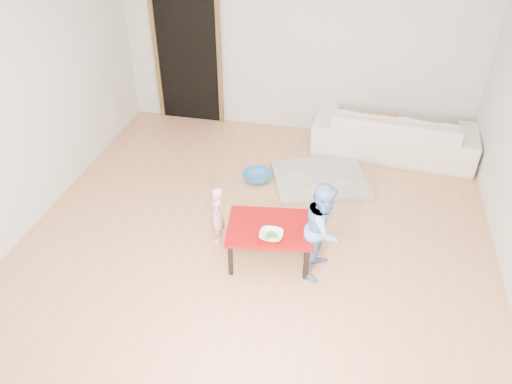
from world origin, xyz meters
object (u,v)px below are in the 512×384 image
(child_pink, at_px, (217,215))
(basin, at_px, (257,176))
(sofa, at_px, (394,132))
(red_table, at_px, (270,242))
(bowl, at_px, (271,235))
(child_blue, at_px, (324,229))

(child_pink, distance_m, basin, 1.26)
(sofa, height_order, red_table, sofa)
(basin, bearing_deg, bowl, -73.00)
(bowl, relative_size, child_pink, 0.34)
(child_pink, bearing_deg, red_table, 61.12)
(sofa, height_order, child_blue, child_blue)
(red_table, bearing_deg, child_pink, 164.24)
(red_table, height_order, child_pink, child_pink)
(child_blue, xyz_separation_m, basin, (-0.96, 1.42, -0.45))
(red_table, bearing_deg, bowl, -74.95)
(child_pink, distance_m, child_blue, 1.16)
(sofa, height_order, bowl, sofa)
(sofa, distance_m, child_blue, 2.62)
(red_table, relative_size, child_blue, 0.82)
(bowl, bearing_deg, red_table, 105.05)
(bowl, bearing_deg, child_pink, 152.31)
(red_table, xyz_separation_m, child_pink, (-0.60, 0.17, 0.12))
(sofa, distance_m, bowl, 2.90)
(sofa, distance_m, red_table, 2.77)
(red_table, bearing_deg, sofa, 63.48)
(child_blue, distance_m, basin, 1.77)
(sofa, bearing_deg, basin, 37.73)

